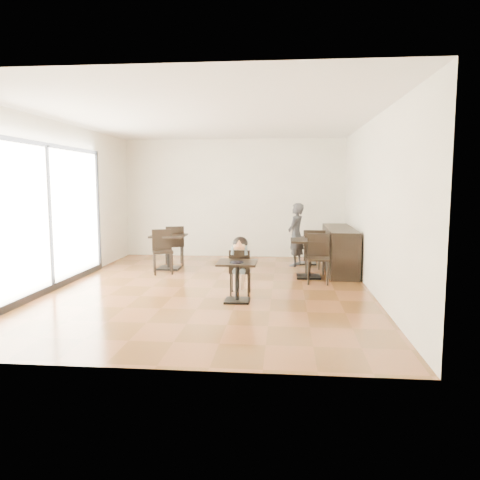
# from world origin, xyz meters

# --- Properties ---
(floor) EXTENTS (6.00, 8.00, 0.01)m
(floor) POSITION_xyz_m (0.00, 0.00, 0.00)
(floor) COLOR brown
(floor) RESTS_ON ground
(ceiling) EXTENTS (6.00, 8.00, 0.01)m
(ceiling) POSITION_xyz_m (0.00, 0.00, 3.20)
(ceiling) COLOR white
(ceiling) RESTS_ON floor
(wall_back) EXTENTS (6.00, 0.01, 3.20)m
(wall_back) POSITION_xyz_m (0.00, 4.00, 1.60)
(wall_back) COLOR white
(wall_back) RESTS_ON floor
(wall_front) EXTENTS (6.00, 0.01, 3.20)m
(wall_front) POSITION_xyz_m (0.00, -4.00, 1.60)
(wall_front) COLOR white
(wall_front) RESTS_ON floor
(wall_left) EXTENTS (0.01, 8.00, 3.20)m
(wall_left) POSITION_xyz_m (-3.00, 0.00, 1.60)
(wall_left) COLOR white
(wall_left) RESTS_ON floor
(wall_right) EXTENTS (0.01, 8.00, 3.20)m
(wall_right) POSITION_xyz_m (3.00, 0.00, 1.60)
(wall_right) COLOR white
(wall_right) RESTS_ON floor
(storefront_window) EXTENTS (0.04, 4.50, 2.60)m
(storefront_window) POSITION_xyz_m (-2.97, -0.50, 1.40)
(storefront_window) COLOR white
(storefront_window) RESTS_ON floor
(child_table) EXTENTS (0.65, 0.65, 0.69)m
(child_table) POSITION_xyz_m (0.60, -1.01, 0.35)
(child_table) COLOR black
(child_table) RESTS_ON floor
(child_chair) EXTENTS (0.37, 0.37, 0.83)m
(child_chair) POSITION_xyz_m (0.60, -0.46, 0.42)
(child_chair) COLOR black
(child_chair) RESTS_ON floor
(child) EXTENTS (0.37, 0.52, 1.05)m
(child) POSITION_xyz_m (0.60, -0.46, 0.52)
(child) COLOR slate
(child) RESTS_ON child_chair
(plate) EXTENTS (0.23, 0.23, 0.01)m
(plate) POSITION_xyz_m (0.60, -1.11, 0.70)
(plate) COLOR black
(plate) RESTS_ON child_table
(pizza_slice) EXTENTS (0.24, 0.19, 0.06)m
(pizza_slice) POSITION_xyz_m (0.60, -0.65, 0.91)
(pizza_slice) COLOR #EFC681
(pizza_slice) RESTS_ON child
(adult_patron) EXTENTS (0.55, 0.66, 1.53)m
(adult_patron) POSITION_xyz_m (1.67, 2.60, 0.77)
(adult_patron) COLOR #323237
(adult_patron) RESTS_ON floor
(cafe_table_mid) EXTENTS (0.82, 0.82, 0.82)m
(cafe_table_mid) POSITION_xyz_m (1.91, 1.17, 0.41)
(cafe_table_mid) COLOR black
(cafe_table_mid) RESTS_ON floor
(cafe_table_left) EXTENTS (0.97, 0.97, 0.81)m
(cafe_table_left) POSITION_xyz_m (-1.31, 1.89, 0.40)
(cafe_table_left) COLOR black
(cafe_table_left) RESTS_ON floor
(cafe_table_back) EXTENTS (0.83, 0.83, 0.67)m
(cafe_table_back) POSITION_xyz_m (1.98, 2.90, 0.33)
(cafe_table_back) COLOR black
(cafe_table_back) RESTS_ON floor
(chair_mid_a) EXTENTS (0.47, 0.47, 0.99)m
(chair_mid_a) POSITION_xyz_m (2.07, 1.72, 0.49)
(chair_mid_a) COLOR black
(chair_mid_a) RESTS_ON floor
(chair_mid_b) EXTENTS (0.47, 0.47, 0.99)m
(chair_mid_b) POSITION_xyz_m (2.07, 0.62, 0.49)
(chair_mid_b) COLOR black
(chair_mid_b) RESTS_ON floor
(chair_left_a) EXTENTS (0.56, 0.56, 0.97)m
(chair_left_a) POSITION_xyz_m (-1.31, 2.44, 0.49)
(chair_left_a) COLOR black
(chair_left_a) RESTS_ON floor
(chair_left_b) EXTENTS (0.56, 0.56, 0.97)m
(chair_left_b) POSITION_xyz_m (-1.31, 1.34, 0.49)
(chair_left_b) COLOR black
(chair_left_b) RESTS_ON floor
(chair_back_a) EXTENTS (0.47, 0.47, 0.80)m
(chair_back_a) POSITION_xyz_m (2.12, 3.45, 0.40)
(chair_back_a) COLOR black
(chair_back_a) RESTS_ON floor
(chair_back_b) EXTENTS (0.47, 0.47, 0.80)m
(chair_back_b) POSITION_xyz_m (2.12, 2.35, 0.40)
(chair_back_b) COLOR black
(chair_back_b) RESTS_ON floor
(service_counter) EXTENTS (0.60, 2.40, 1.00)m
(service_counter) POSITION_xyz_m (2.65, 2.00, 0.50)
(service_counter) COLOR black
(service_counter) RESTS_ON floor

